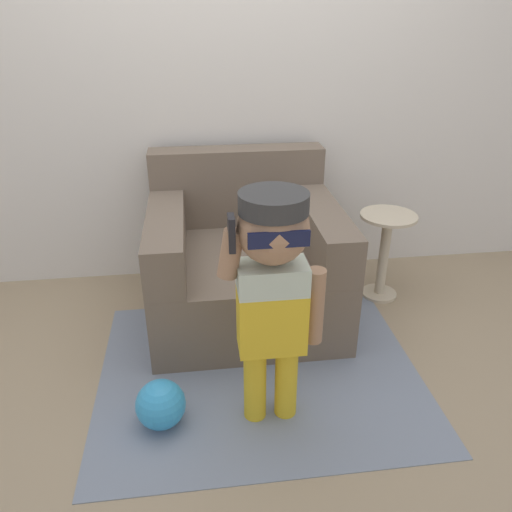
# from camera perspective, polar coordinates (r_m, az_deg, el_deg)

# --- Properties ---
(ground_plane) EXTENTS (10.00, 10.00, 0.00)m
(ground_plane) POSITION_cam_1_polar(r_m,az_deg,el_deg) (2.84, -1.59, -7.40)
(ground_plane) COLOR #998466
(wall_back) EXTENTS (10.00, 0.05, 2.60)m
(wall_back) POSITION_cam_1_polar(r_m,az_deg,el_deg) (3.02, -3.33, 21.17)
(wall_back) COLOR silver
(wall_back) RESTS_ON ground_plane
(armchair) EXTENTS (1.01, 0.99, 0.86)m
(armchair) POSITION_cam_1_polar(r_m,az_deg,el_deg) (2.80, -1.38, -0.63)
(armchair) COLOR #6B5B4C
(armchair) RESTS_ON ground_plane
(person_child) EXTENTS (0.42, 0.31, 1.02)m
(person_child) POSITION_cam_1_polar(r_m,az_deg,el_deg) (1.87, 1.95, -2.54)
(person_child) COLOR gold
(person_child) RESTS_ON ground_plane
(side_table) EXTENTS (0.32, 0.32, 0.53)m
(side_table) POSITION_cam_1_polar(r_m,az_deg,el_deg) (3.02, 14.49, 0.88)
(side_table) COLOR beige
(side_table) RESTS_ON ground_plane
(rug) EXTENTS (1.52, 1.26, 0.01)m
(rug) POSITION_cam_1_polar(r_m,az_deg,el_deg) (2.49, 0.38, -12.97)
(rug) COLOR gray
(rug) RESTS_ON ground_plane
(toy_ball) EXTENTS (0.21, 0.21, 0.21)m
(toy_ball) POSITION_cam_1_polar(r_m,az_deg,el_deg) (2.21, -10.84, -16.32)
(toy_ball) COLOR #3399D1
(toy_ball) RESTS_ON ground_plane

